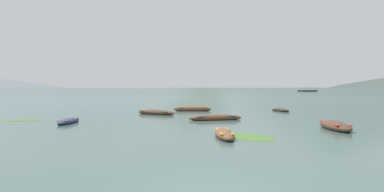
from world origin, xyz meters
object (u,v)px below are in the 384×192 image
object	(u,v)px
ferry_0	(307,91)
rowboat_1	(224,134)
rowboat_0	(216,118)
rowboat_5	(69,121)
rowboat_4	(280,110)
rowboat_3	(335,126)
rowboat_6	(192,109)
rowboat_2	(156,112)

from	to	relation	value
ferry_0	rowboat_1	bearing A→B (deg)	-110.82
rowboat_1	rowboat_0	bearing A→B (deg)	89.76
rowboat_0	rowboat_5	distance (m)	11.30
rowboat_0	rowboat_4	size ratio (longest dim) A/B	1.44
rowboat_1	rowboat_3	size ratio (longest dim) A/B	0.88
rowboat_3	rowboat_4	bearing A→B (deg)	88.36
rowboat_3	rowboat_5	distance (m)	18.56
rowboat_3	rowboat_4	world-z (taller)	rowboat_3
rowboat_4	rowboat_1	bearing A→B (deg)	-113.49
rowboat_6	rowboat_2	bearing A→B (deg)	-128.19
rowboat_1	rowboat_4	bearing A→B (deg)	66.51
rowboat_0	rowboat_6	xyz separation A→B (m)	(-2.04, 9.54, 0.05)
rowboat_1	rowboat_3	bearing A→B (deg)	23.63
rowboat_4	rowboat_3	bearing A→B (deg)	-91.64
rowboat_1	ferry_0	distance (m)	174.93
rowboat_2	rowboat_3	size ratio (longest dim) A/B	1.08
ferry_0	rowboat_2	bearing A→B (deg)	-114.31
rowboat_1	rowboat_6	bearing A→B (deg)	96.32
rowboat_6	ferry_0	world-z (taller)	ferry_0
rowboat_0	rowboat_4	world-z (taller)	rowboat_0
rowboat_0	rowboat_3	size ratio (longest dim) A/B	1.14
rowboat_5	ferry_0	distance (m)	173.55
rowboat_0	rowboat_1	bearing A→B (deg)	-90.24
rowboat_0	rowboat_3	bearing A→B (deg)	-36.35
rowboat_0	ferry_0	distance (m)	166.94
ferry_0	rowboat_6	bearing A→B (deg)	-113.82
rowboat_4	ferry_0	xyz separation A→B (m)	(54.44, 145.71, 0.31)
rowboat_2	rowboat_3	distance (m)	16.55
rowboat_6	rowboat_4	bearing A→B (deg)	-1.79
rowboat_3	rowboat_6	distance (m)	17.58
rowboat_2	rowboat_0	bearing A→B (deg)	-42.47
rowboat_1	ferry_0	xyz separation A→B (m)	(62.17, 163.51, 0.28)
rowboat_0	rowboat_1	size ratio (longest dim) A/B	1.29
ferry_0	rowboat_0	bearing A→B (deg)	-111.85
rowboat_1	rowboat_5	world-z (taller)	rowboat_1
rowboat_5	rowboat_6	world-z (taller)	rowboat_6
rowboat_1	rowboat_2	bearing A→B (deg)	112.01
rowboat_6	rowboat_0	bearing A→B (deg)	-77.93
rowboat_4	rowboat_5	world-z (taller)	rowboat_5
rowboat_3	ferry_0	distance (m)	169.43
rowboat_1	rowboat_5	distance (m)	12.60
rowboat_3	rowboat_6	xyz separation A→B (m)	(-9.33, 14.90, 0.02)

